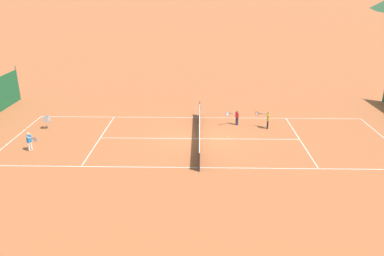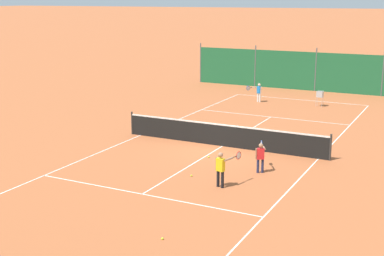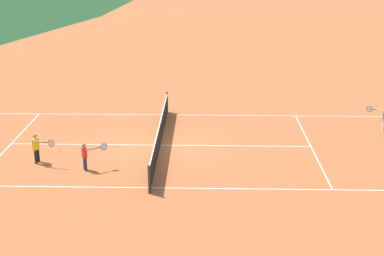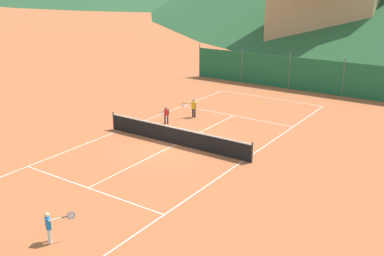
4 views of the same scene
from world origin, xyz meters
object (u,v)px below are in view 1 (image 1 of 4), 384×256
(player_far_service, at_px, (267,119))
(tennis_ball_near_corner, at_px, (329,127))
(tennis_net, at_px, (200,131))
(player_near_baseline, at_px, (30,140))
(player_near_service, at_px, (236,116))
(tennis_ball_by_net_right, at_px, (228,137))
(ball_hopper, at_px, (47,120))
(tennis_ball_far_corner, at_px, (263,135))

(player_far_service, distance_m, tennis_ball_near_corner, 4.43)
(tennis_net, height_order, player_near_baseline, player_near_baseline)
(player_near_service, height_order, tennis_ball_by_net_right, player_near_service)
(player_far_service, bearing_deg, ball_hopper, -88.44)
(tennis_net, relative_size, player_far_service, 7.61)
(player_near_service, bearing_deg, ball_hopper, -85.42)
(ball_hopper, bearing_deg, player_near_baseline, 6.05)
(player_near_service, bearing_deg, tennis_ball_near_corner, 86.62)
(player_far_service, height_order, tennis_ball_by_net_right, player_far_service)
(tennis_ball_near_corner, relative_size, ball_hopper, 0.07)
(ball_hopper, bearing_deg, tennis_ball_far_corner, 86.24)
(tennis_ball_by_net_right, bearing_deg, tennis_ball_far_corner, 100.20)
(tennis_ball_near_corner, relative_size, tennis_ball_by_net_right, 1.00)
(ball_hopper, bearing_deg, player_near_service, 94.58)
(tennis_net, xyz_separation_m, player_near_baseline, (2.05, -10.02, 0.17))
(player_near_baseline, bearing_deg, player_near_service, 110.35)
(tennis_net, bearing_deg, player_near_service, 135.50)
(tennis_ball_near_corner, xyz_separation_m, tennis_ball_by_net_right, (2.04, -7.19, 0.00))
(tennis_ball_by_net_right, bearing_deg, tennis_net, -83.52)
(player_near_service, relative_size, ball_hopper, 1.23)
(player_far_service, bearing_deg, tennis_ball_by_net_right, -57.60)
(player_near_baseline, height_order, tennis_ball_near_corner, player_near_baseline)
(player_far_service, relative_size, player_near_service, 1.10)
(player_near_service, xyz_separation_m, ball_hopper, (1.04, -12.98, 0.01))
(tennis_net, height_order, tennis_ball_far_corner, tennis_net)
(player_near_service, distance_m, ball_hopper, 13.02)
(tennis_ball_far_corner, bearing_deg, ball_hopper, -93.76)
(tennis_net, bearing_deg, player_far_service, 113.30)
(player_near_baseline, bearing_deg, tennis_ball_near_corner, 102.72)
(tennis_ball_by_net_right, relative_size, ball_hopper, 0.07)
(tennis_ball_far_corner, bearing_deg, tennis_ball_near_corner, 108.40)
(tennis_net, distance_m, player_near_service, 3.68)
(player_near_baseline, distance_m, tennis_ball_near_corner, 19.50)
(tennis_ball_near_corner, bearing_deg, tennis_net, -76.01)
(tennis_net, xyz_separation_m, tennis_ball_near_corner, (-2.24, 9.00, -0.47))
(ball_hopper, bearing_deg, player_far_service, 91.56)
(tennis_ball_far_corner, height_order, tennis_ball_by_net_right, same)
(tennis_net, height_order, player_far_service, player_far_service)
(player_near_service, distance_m, tennis_ball_near_corner, 6.46)
(tennis_ball_far_corner, xyz_separation_m, tennis_ball_near_corner, (-1.62, 4.86, 0.00))
(tennis_ball_far_corner, bearing_deg, player_far_service, 160.36)
(tennis_ball_far_corner, distance_m, tennis_ball_near_corner, 5.12)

